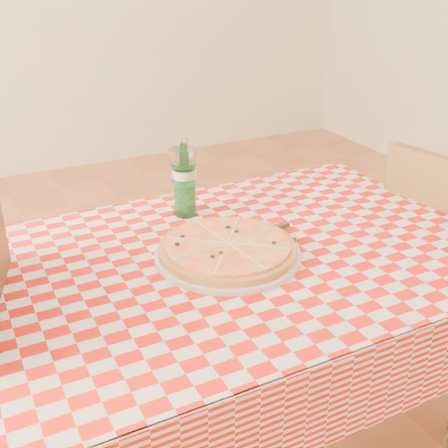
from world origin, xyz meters
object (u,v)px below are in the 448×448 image
object	(u,v)px
dining_table	(241,285)
chair_near	(448,266)
wine_glass	(183,182)
water_bottle	(184,178)
pizza_plate	(228,248)

from	to	relation	value
dining_table	chair_near	bearing A→B (deg)	-0.88
dining_table	wine_glass	bearing A→B (deg)	96.04
chair_near	water_bottle	world-z (taller)	water_bottle
dining_table	chair_near	world-z (taller)	chair_near
chair_near	pizza_plate	size ratio (longest dim) A/B	2.46
water_bottle	pizza_plate	bearing A→B (deg)	-91.36
chair_near	wine_glass	distance (m)	0.92
water_bottle	wine_glass	xyz separation A→B (m)	(0.00, 0.02, -0.02)
wine_glass	dining_table	bearing A→B (deg)	-83.96
chair_near	pizza_plate	distance (m)	0.85
dining_table	wine_glass	distance (m)	0.36
pizza_plate	water_bottle	bearing A→B (deg)	88.64
pizza_plate	water_bottle	xyz separation A→B (m)	(0.01, 0.28, 0.09)
water_bottle	wine_glass	bearing A→B (deg)	78.88
dining_table	wine_glass	size ratio (longest dim) A/B	6.14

